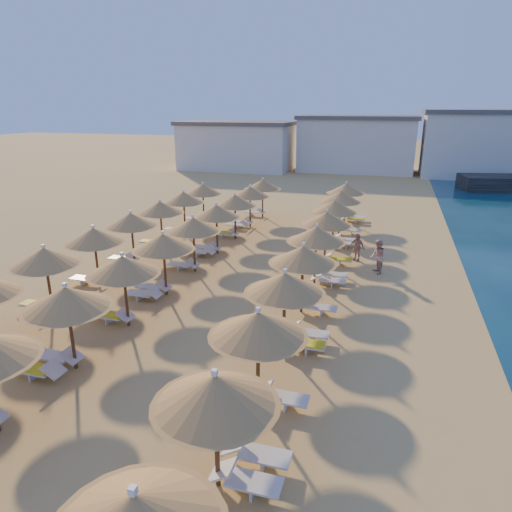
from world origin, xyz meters
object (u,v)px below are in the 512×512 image
(parasol_row_west, at_px, (163,243))
(beachgoer_c, at_px, (357,247))
(parasol_row_east, at_px, (303,256))
(beachgoer_b, at_px, (378,257))

(parasol_row_west, distance_m, beachgoer_c, 11.50)
(parasol_row_east, xyz_separation_m, beachgoer_b, (2.95, 5.90, -1.66))
(beachgoer_c, height_order, beachgoer_b, beachgoer_b)
(parasol_row_west, relative_size, beachgoer_b, 19.57)
(beachgoer_c, bearing_deg, beachgoer_b, -24.14)
(parasol_row_west, relative_size, beachgoer_c, 22.42)
(parasol_row_west, height_order, beachgoer_c, parasol_row_west)
(parasol_row_west, bearing_deg, parasol_row_east, 0.00)
(parasol_row_east, distance_m, parasol_row_west, 6.56)
(parasol_row_east, xyz_separation_m, beachgoer_c, (1.70, 7.80, -1.77))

